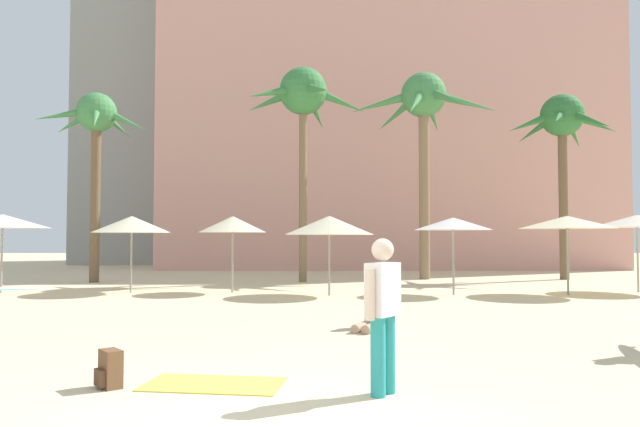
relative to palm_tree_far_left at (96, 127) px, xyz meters
The scene contains 18 objects.
ground 19.65m from the palm_tree_far_left, 65.38° to the right, with size 120.00×120.00×0.00m, color beige.
hotel_pink 17.69m from the palm_tree_far_left, 44.59° to the left, with size 24.44×8.75×18.99m, color #DB9989.
hotel_tower_gray 19.58m from the palm_tree_far_left, 92.36° to the left, with size 12.14×9.51×22.86m, color gray.
palm_tree_far_left is the anchor object (origin of this frame).
palm_tree_left 7.90m from the palm_tree_far_left, ahead, with size 4.84×4.72×8.21m.
palm_tree_center 18.36m from the palm_tree_far_left, ahead, with size 4.84×4.47×7.49m.
palm_tree_right 12.86m from the palm_tree_far_left, ahead, with size 6.06×5.54×8.43m.
cafe_umbrella_0 6.23m from the palm_tree_far_left, 57.48° to the right, with size 2.38×2.38×2.34m.
cafe_umbrella_1 8.05m from the palm_tree_far_left, 36.02° to the right, with size 2.07×2.07×2.33m.
cafe_umbrella_2 16.89m from the palm_tree_far_left, 18.18° to the right, with size 2.75×2.75×2.31m.
cafe_umbrella_3 10.81m from the palm_tree_far_left, 30.77° to the right, with size 2.60×2.60×2.31m.
cafe_umbrella_4 5.81m from the palm_tree_far_left, 105.45° to the right, with size 2.78×2.78×2.38m.
cafe_umbrella_5 13.84m from the palm_tree_far_left, 21.93° to the right, with size 2.28×2.28×2.27m.
cafe_umbrella_6 19.05m from the palm_tree_far_left, 13.01° to the right, with size 2.58×2.58×2.38m.
beach_towel 18.16m from the palm_tree_far_left, 65.54° to the right, with size 1.56×0.83×0.01m, color #F4CC4C.
backpack 17.80m from the palm_tree_far_left, 69.24° to the right, with size 0.35×0.35×0.42m.
person_far_right 15.84m from the palm_tree_far_left, 50.99° to the right, with size 0.76×1.01×0.89m.
person_near_left 19.09m from the palm_tree_far_left, 60.82° to the right, with size 0.45×0.53×1.66m.
Camera 1 is at (0.45, -5.46, 1.67)m, focal length 33.55 mm.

